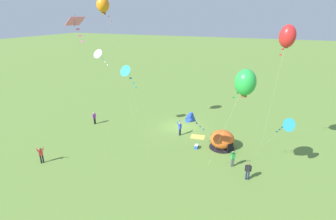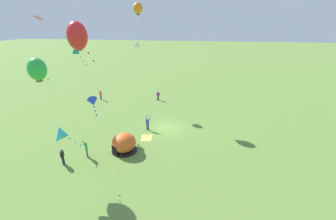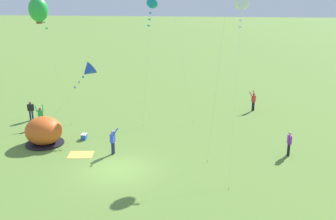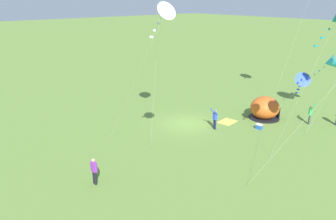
{
  "view_description": "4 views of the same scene",
  "coord_description": "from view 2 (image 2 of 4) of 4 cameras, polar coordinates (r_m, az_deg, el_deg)",
  "views": [
    {
      "loc": [
        -11.09,
        30.41,
        14.22
      ],
      "look_at": [
        0.05,
        3.98,
        3.75
      ],
      "focal_mm": 28.0,
      "sensor_mm": 36.0,
      "label": 1
    },
    {
      "loc": [
        -26.89,
        -4.69,
        13.36
      ],
      "look_at": [
        1.58,
        0.1,
        2.01
      ],
      "focal_mm": 24.0,
      "sensor_mm": 36.0,
      "label": 2
    },
    {
      "loc": [
        5.82,
        -22.33,
        11.0
      ],
      "look_at": [
        3.1,
        1.14,
        3.75
      ],
      "focal_mm": 42.0,
      "sensor_mm": 36.0,
      "label": 3
    },
    {
      "loc": [
        19.14,
        19.62,
        10.79
      ],
      "look_at": [
        3.74,
        1.67,
        2.59
      ],
      "focal_mm": 35.0,
      "sensor_mm": 36.0,
      "label": 4
    }
  ],
  "objects": [
    {
      "name": "ground_plane",
      "position": [
        30.39,
        -0.3,
        -4.62
      ],
      "size": [
        300.0,
        300.0,
        0.0
      ],
      "primitive_type": "plane",
      "color": "olive"
    },
    {
      "name": "popup_tent",
      "position": [
        25.32,
        -11.14,
        -8.22
      ],
      "size": [
        2.81,
        2.81,
        2.1
      ],
      "color": "#D8591E",
      "rests_on": "ground"
    },
    {
      "name": "picnic_blanket",
      "position": [
        28.08,
        -5.49,
        -7.05
      ],
      "size": [
        1.86,
        1.52,
        0.01
      ],
      "primitive_type": "cube",
      "rotation": [
        0.0,
        0.0,
        0.14
      ],
      "color": "gold",
      "rests_on": "ground"
    },
    {
      "name": "cooler_box",
      "position": [
        28.22,
        -11.6,
        -6.76
      ],
      "size": [
        0.38,
        0.54,
        0.44
      ],
      "color": "#2659B2",
      "rests_on": "ground"
    },
    {
      "name": "person_center_field",
      "position": [
        42.92,
        -16.74,
        3.79
      ],
      "size": [
        0.68,
        0.72,
        1.89
      ],
      "color": "black",
      "rests_on": "ground"
    },
    {
      "name": "person_far_back",
      "position": [
        40.9,
        -2.54,
        3.8
      ],
      "size": [
        0.25,
        0.59,
        1.72
      ],
      "color": "black",
      "rests_on": "ground"
    },
    {
      "name": "person_strolling",
      "position": [
        29.65,
        -5.21,
        -3.28
      ],
      "size": [
        0.56,
        0.69,
        1.89
      ],
      "color": "#1E2347",
      "rests_on": "ground"
    },
    {
      "name": "person_with_toddler",
      "position": [
        25.02,
        -25.24,
        -10.52
      ],
      "size": [
        0.58,
        0.3,
        1.72
      ],
      "color": "#1E2347",
      "rests_on": "ground"
    },
    {
      "name": "person_flying_kite",
      "position": [
        25.32,
        -20.05,
        -9.2
      ],
      "size": [
        0.72,
        0.68,
        1.89
      ],
      "color": "#4C4C51",
      "rests_on": "ground"
    },
    {
      "name": "kite_orange",
      "position": [
        35.41,
        -7.68,
        24.27
      ],
      "size": [
        2.04,
        4.22,
        15.98
      ],
      "color": "silver",
      "rests_on": "ground"
    },
    {
      "name": "kite_pink",
      "position": [
        35.1,
        -29.54,
        19.03
      ],
      "size": [
        4.03,
        7.78,
        14.22
      ],
      "color": "silver",
      "rests_on": "ground"
    },
    {
      "name": "kite_white",
      "position": [
        36.26,
        -7.6,
        15.78
      ],
      "size": [
        1.31,
        8.29,
        10.56
      ],
      "color": "silver",
      "rests_on": "ground"
    },
    {
      "name": "kite_red",
      "position": [
        17.88,
        -22.06,
        17.03
      ],
      "size": [
        1.74,
        3.32,
        13.44
      ],
      "color": "silver",
      "rests_on": "ground"
    },
    {
      "name": "kite_teal",
      "position": [
        32.11,
        -22.0,
        13.38
      ],
      "size": [
        1.06,
        3.82,
        10.29
      ],
      "color": "silver",
      "rests_on": "ground"
    },
    {
      "name": "kite_cyan",
      "position": [
        20.0,
        -25.1,
        -5.73
      ],
      "size": [
        3.07,
        4.29,
        5.65
      ],
      "color": "silver",
      "rests_on": "ground"
    },
    {
      "name": "kite_green",
      "position": [
        23.69,
        -30.3,
        8.92
      ],
      "size": [
        3.87,
        3.09,
        10.42
      ],
      "color": "silver",
      "rests_on": "ground"
    },
    {
      "name": "kite_blue",
      "position": [
        27.36,
        -18.51,
        1.9
      ],
      "size": [
        4.29,
        3.58,
        5.45
      ],
      "color": "silver",
      "rests_on": "ground"
    }
  ]
}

